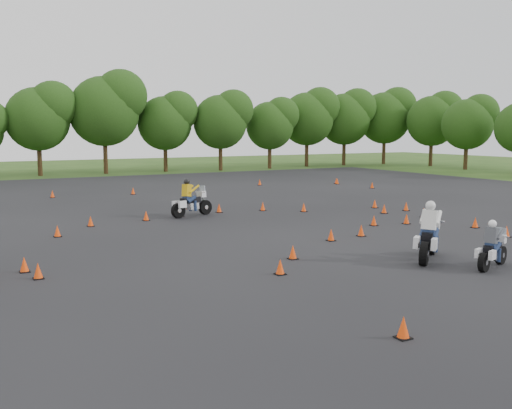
% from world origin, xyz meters
% --- Properties ---
extents(ground, '(140.00, 140.00, 0.00)m').
position_xyz_m(ground, '(0.00, 0.00, 0.00)').
color(ground, '#2D5119').
rests_on(ground, ground).
extents(asphalt_pad, '(62.00, 62.00, 0.00)m').
position_xyz_m(asphalt_pad, '(0.00, 6.00, 0.01)').
color(asphalt_pad, black).
rests_on(asphalt_pad, ground).
extents(treeline, '(87.12, 32.30, 10.78)m').
position_xyz_m(treeline, '(3.06, 35.12, 4.60)').
color(treeline, '#204112').
rests_on(treeline, ground).
extents(traffic_cones, '(36.28, 32.75, 0.45)m').
position_xyz_m(traffic_cones, '(0.32, 5.63, 0.23)').
color(traffic_cones, '#FF450A').
rests_on(traffic_cones, asphalt_pad).
extents(rider_grey, '(2.10, 1.22, 1.55)m').
position_xyz_m(rider_grey, '(3.52, -5.09, 0.78)').
color(rider_grey, '#45474D').
rests_on(rider_grey, ground).
extents(rider_yellow, '(2.58, 1.44, 1.91)m').
position_xyz_m(rider_yellow, '(-0.62, 9.55, 0.96)').
color(rider_yellow, gold).
rests_on(rider_yellow, ground).
extents(rider_white, '(2.56, 2.20, 2.01)m').
position_xyz_m(rider_white, '(2.58, -3.28, 1.01)').
color(rider_white, white).
rests_on(rider_white, ground).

